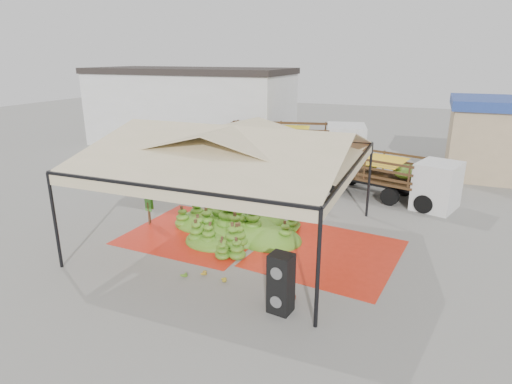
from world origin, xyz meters
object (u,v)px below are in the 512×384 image
at_px(truck_right, 394,173).
at_px(banana_heap, 237,218).
at_px(truck_left, 301,142).
at_px(speaker_stack, 281,283).
at_px(vendor, 313,189).

bearing_deg(truck_right, banana_heap, -110.66).
xyz_separation_m(banana_heap, truck_left, (-0.54, 9.69, 1.02)).
bearing_deg(truck_right, speaker_stack, -81.85).
distance_m(speaker_stack, vendor, 7.94).
xyz_separation_m(speaker_stack, truck_left, (-3.67, 13.87, 0.81)).
bearing_deg(banana_heap, truck_left, 93.18).
relative_size(banana_heap, truck_right, 0.89).
xyz_separation_m(banana_heap, speaker_stack, (3.13, -4.19, 0.21)).
relative_size(speaker_stack, truck_left, 0.20).
xyz_separation_m(banana_heap, truck_right, (4.86, 6.15, 0.64)).
bearing_deg(speaker_stack, truck_left, 112.87).
bearing_deg(vendor, banana_heap, 74.27).
bearing_deg(truck_right, vendor, -122.68).
xyz_separation_m(vendor, truck_left, (-2.38, 6.03, 0.77)).
relative_size(speaker_stack, truck_right, 0.26).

